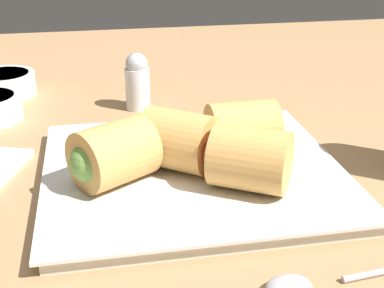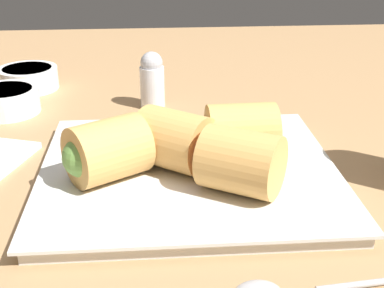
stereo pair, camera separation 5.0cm
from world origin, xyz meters
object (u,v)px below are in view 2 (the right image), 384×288
Objects in this scene: dipping_bowl_near at (8,100)px; salt_shaker at (155,80)px; serving_plate at (192,172)px; dipping_bowl_far at (31,77)px.

salt_shaker reaches higher than dipping_bowl_near.
dipping_bowl_near is at bearing 137.49° from serving_plate.
serving_plate is 29.68cm from dipping_bowl_near.
dipping_bowl_near is (-21.87, 20.05, 0.93)cm from serving_plate.
dipping_bowl_far is 20.00cm from salt_shaker.
dipping_bowl_far is 1.14× the size of salt_shaker.
salt_shaker is (-3.18, 20.69, 2.91)cm from serving_plate.
dipping_bowl_far is (0.91, 9.56, 0.00)cm from dipping_bowl_near.
salt_shaker is at bearing -26.63° from dipping_bowl_far.
dipping_bowl_near reaches higher than serving_plate.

